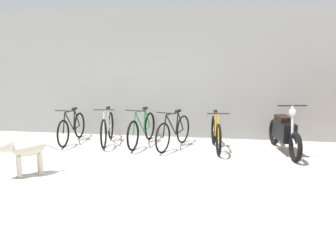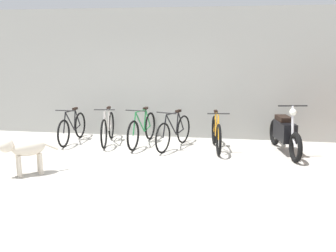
# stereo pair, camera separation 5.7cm
# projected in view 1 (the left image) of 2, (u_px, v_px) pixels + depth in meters

# --- Properties ---
(ground_plane) EXTENTS (60.00, 60.00, 0.00)m
(ground_plane) POSITION_uv_depth(u_px,v_px,m) (116.00, 172.00, 7.05)
(ground_plane) COLOR #ADA89E
(shop_wall_back) EXTENTS (9.67, 0.20, 3.11)m
(shop_wall_back) POSITION_uv_depth(u_px,v_px,m) (148.00, 73.00, 9.65)
(shop_wall_back) COLOR gray
(shop_wall_back) RESTS_ON ground
(bicycle_0) EXTENTS (0.46, 1.58, 0.82)m
(bicycle_0) POSITION_uv_depth(u_px,v_px,m) (72.00, 128.00, 9.16)
(bicycle_0) COLOR black
(bicycle_0) RESTS_ON ground
(bicycle_1) EXTENTS (0.46, 1.60, 0.85)m
(bicycle_1) POSITION_uv_depth(u_px,v_px,m) (107.00, 128.00, 9.06)
(bicycle_1) COLOR black
(bicycle_1) RESTS_ON ground
(bicycle_2) EXTENTS (0.46, 1.74, 0.86)m
(bicycle_2) POSITION_uv_depth(u_px,v_px,m) (142.00, 129.00, 8.93)
(bicycle_2) COLOR black
(bicycle_2) RESTS_ON ground
(bicycle_3) EXTENTS (0.61, 1.58, 0.85)m
(bicycle_3) POSITION_uv_depth(u_px,v_px,m) (173.00, 132.00, 8.67)
(bicycle_3) COLOR black
(bicycle_3) RESTS_ON ground
(bicycle_4) EXTENTS (0.46, 1.62, 0.86)m
(bicycle_4) POSITION_uv_depth(u_px,v_px,m) (216.00, 134.00, 8.51)
(bicycle_4) COLOR black
(bicycle_4) RESTS_ON ground
(motorcycle) EXTENTS (0.58, 1.96, 1.08)m
(motorcycle) POSITION_uv_depth(u_px,v_px,m) (284.00, 133.00, 8.25)
(motorcycle) COLOR black
(motorcycle) RESTS_ON ground
(stray_dog) EXTENTS (0.88, 0.74, 0.71)m
(stray_dog) POSITION_uv_depth(u_px,v_px,m) (23.00, 149.00, 6.75)
(stray_dog) COLOR beige
(stray_dog) RESTS_ON ground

